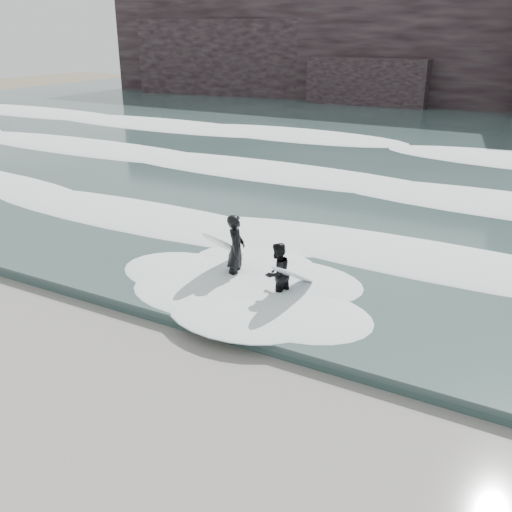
# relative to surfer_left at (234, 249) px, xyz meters

# --- Properties ---
(ground) EXTENTS (120.00, 120.00, 0.00)m
(ground) POSITION_rel_surfer_left_xyz_m (-0.65, -5.79, -0.95)
(ground) COLOR #746648
(ground) RESTS_ON ground
(sea) EXTENTS (90.00, 52.00, 0.30)m
(sea) POSITION_rel_surfer_left_xyz_m (-0.65, 23.21, -0.80)
(sea) COLOR #304542
(sea) RESTS_ON ground
(headland) EXTENTS (70.00, 9.00, 10.00)m
(headland) POSITION_rel_surfer_left_xyz_m (-0.65, 40.21, 4.05)
(headland) COLOR black
(headland) RESTS_ON ground
(foam_near) EXTENTS (60.00, 3.20, 0.20)m
(foam_near) POSITION_rel_surfer_left_xyz_m (-0.65, 3.21, -0.55)
(foam_near) COLOR white
(foam_near) RESTS_ON sea
(foam_mid) EXTENTS (60.00, 4.00, 0.24)m
(foam_mid) POSITION_rel_surfer_left_xyz_m (-0.65, 10.21, -0.53)
(foam_mid) COLOR white
(foam_mid) RESTS_ON sea
(foam_far) EXTENTS (60.00, 4.80, 0.30)m
(foam_far) POSITION_rel_surfer_left_xyz_m (-0.65, 19.21, -0.50)
(foam_far) COLOR white
(foam_far) RESTS_ON sea
(surfer_left) EXTENTS (1.03, 1.88, 1.89)m
(surfer_left) POSITION_rel_surfer_left_xyz_m (0.00, 0.00, 0.00)
(surfer_left) COLOR black
(surfer_left) RESTS_ON ground
(surfer_right) EXTENTS (1.12, 1.97, 1.55)m
(surfer_right) POSITION_rel_surfer_left_xyz_m (1.60, -0.49, -0.17)
(surfer_right) COLOR black
(surfer_right) RESTS_ON ground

